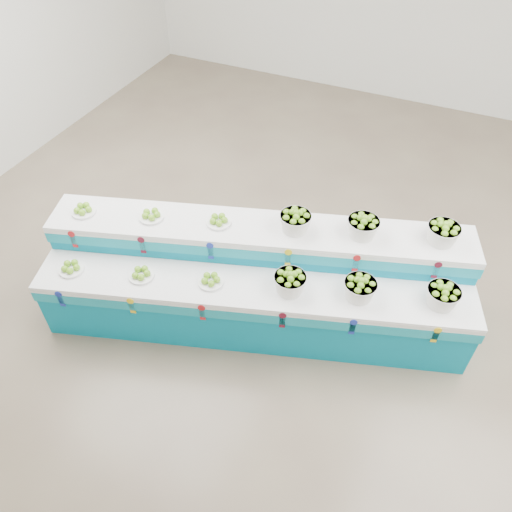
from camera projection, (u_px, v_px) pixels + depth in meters
name	position (u px, v px, depth m)	size (l,w,h in m)	color
ground	(321.00, 294.00, 5.61)	(10.00, 10.00, 0.00)	brown
display_stand	(256.00, 281.00, 5.06)	(4.26, 1.09, 1.02)	#047C9D
plate_lower_left	(71.00, 267.00, 4.85)	(0.25, 0.25, 0.09)	white
plate_lower_mid	(141.00, 273.00, 4.79)	(0.25, 0.25, 0.09)	white
plate_lower_right	(211.00, 279.00, 4.73)	(0.25, 0.25, 0.09)	white
basket_lower_left	(290.00, 282.00, 4.62)	(0.31, 0.31, 0.22)	silver
basket_lower_mid	(360.00, 288.00, 4.57)	(0.31, 0.31, 0.22)	silver
basket_lower_right	(443.00, 296.00, 4.50)	(0.31, 0.31, 0.22)	silver
plate_upper_left	(83.00, 209.00, 5.01)	(0.25, 0.25, 0.09)	white
plate_upper_mid	(151.00, 214.00, 4.95)	(0.25, 0.25, 0.09)	white
plate_upper_right	(218.00, 220.00, 4.89)	(0.25, 0.25, 0.09)	white
basket_upper_left	(295.00, 221.00, 4.78)	(0.31, 0.31, 0.22)	silver
basket_upper_mid	(363.00, 226.00, 4.73)	(0.31, 0.31, 0.22)	silver
basket_upper_right	(443.00, 232.00, 4.66)	(0.31, 0.31, 0.22)	silver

